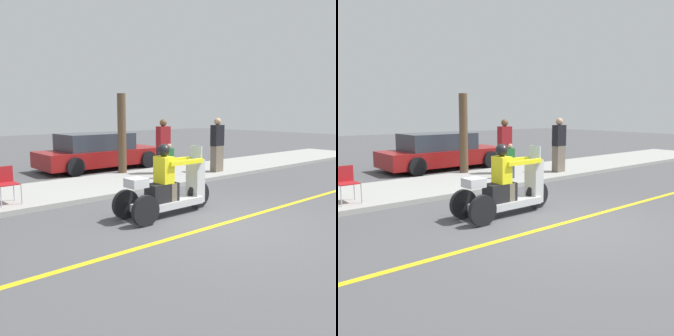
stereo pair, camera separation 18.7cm
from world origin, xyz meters
The scene contains 10 objects.
ground_plane centered at (0.00, 0.00, 0.00)m, with size 60.00×60.00×0.00m, color #4C4C4F.
lane_stripe centered at (-0.39, 0.00, 0.00)m, with size 24.00×0.12×0.01m.
sidewalk_strip centered at (0.00, 4.60, 0.06)m, with size 28.00×2.80×0.12m.
motorcycle_trike centered at (-0.39, 1.18, 0.54)m, with size 2.34×0.77×1.51m.
spectator_near_curb centered at (2.04, 3.98, 0.63)m, with size 0.28×0.21×1.06m.
spectator_mid_group centered at (2.48, 4.79, 0.98)m, with size 0.43×0.26×1.79m.
spectator_far_back centered at (4.12, 3.90, 1.00)m, with size 0.45×0.28×1.82m.
folding_chair_set_back centered at (-2.81, 3.93, 0.62)m, with size 0.48×0.48×0.82m.
parked_car_lot_far centered at (1.75, 7.69, 0.65)m, with size 4.72×2.02×1.35m.
tree_trunk centered at (1.53, 5.79, 1.43)m, with size 0.28×0.28×2.62m.
Camera 1 is at (-5.36, -4.63, 2.16)m, focal length 40.00 mm.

